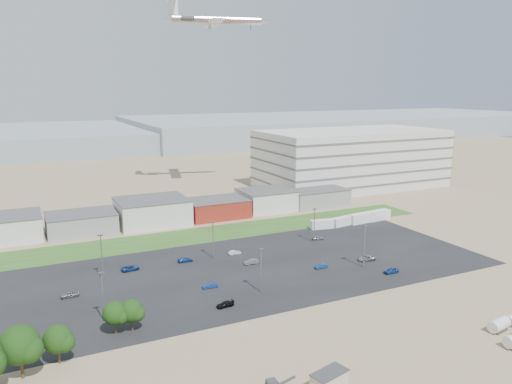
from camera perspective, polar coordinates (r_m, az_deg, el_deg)
ground at (r=104.76m, az=1.44°, el=-12.63°), size 700.00×700.00×0.00m
parking_lot at (r=123.39m, az=-0.76°, el=-8.74°), size 120.00×50.00×0.01m
grass_strip at (r=149.96m, az=-7.71°, el=-5.07°), size 160.00×16.00×0.02m
hills_backdrop at (r=410.23m, az=-13.95°, el=6.08°), size 700.00×200.00×9.00m
building_row at (r=162.83m, az=-15.55°, el=-2.59°), size 170.00×20.00×8.00m
parking_garage at (r=226.13m, az=10.81°, el=3.80°), size 80.00×40.00×25.00m
portable_shed at (r=78.59m, az=8.38°, el=-20.57°), size 6.25×4.26×2.87m
storage_tank_nw at (r=103.39m, az=26.00°, el=-13.46°), size 4.62×2.81×2.60m
box_trailer_a at (r=158.00m, az=7.54°, el=-3.67°), size 7.68×3.47×2.78m
box_trailer_b at (r=162.07m, az=9.78°, el=-3.34°), size 7.72×3.63×2.78m
box_trailer_c at (r=166.33m, az=11.84°, el=-2.96°), size 8.62×3.41×3.15m
box_trailer_d at (r=171.51m, az=13.80°, el=-2.59°), size 8.88×3.46×3.25m
tree_left at (r=86.38m, az=-25.37°, el=-15.89°), size 6.46×6.46×9.69m
tree_mid at (r=88.65m, az=-21.69°, el=-15.65°), size 4.97×4.97×7.45m
tree_right at (r=95.08m, az=-15.81°, el=-13.46°), size 4.63×4.63×6.94m
tree_near at (r=95.46m, az=-14.05°, el=-13.30°), size 4.55×4.55×6.83m
lightpole_front_l at (r=99.51m, az=-17.08°, el=-11.44°), size 1.16×0.49×9.90m
lightpole_front_m at (r=108.36m, az=0.57°, el=-8.96°), size 1.16×0.48×9.83m
lightpole_front_r at (r=125.37m, az=12.28°, el=-6.14°), size 1.24×0.52×10.53m
lightpole_back_l at (r=120.48m, az=-17.22°, el=-7.13°), size 1.25×0.52×10.62m
lightpole_back_m at (r=129.49m, az=-4.93°, el=-5.49°), size 1.15×0.48×9.79m
lightpole_back_r at (r=143.10m, az=6.68°, el=-3.82°), size 1.16×0.48×9.87m
airliner at (r=212.85m, az=-4.50°, el=19.01°), size 49.37×39.05×12.91m
parked_car_0 at (r=131.61m, az=12.52°, el=-7.40°), size 4.87×2.67×1.29m
parked_car_1 at (r=124.36m, az=7.47°, el=-8.40°), size 3.47×1.29×1.13m
parked_car_2 at (r=124.46m, az=15.19°, el=-8.67°), size 3.82×1.55×1.30m
parked_car_3 at (r=103.28m, az=-3.55°, el=-12.69°), size 3.89×1.86×1.09m
parked_car_4 at (r=112.46m, az=-5.27°, el=-10.59°), size 3.49×1.41×1.13m
parked_car_5 at (r=114.39m, az=-20.54°, el=-10.89°), size 3.90×1.74×1.30m
parked_car_6 at (r=128.90m, az=-8.09°, el=-7.68°), size 3.80×1.56×1.10m
parked_car_7 at (r=126.19m, az=-0.54°, el=-7.96°), size 3.85×1.44×1.26m
parked_car_8 at (r=146.64m, az=7.10°, el=-5.21°), size 3.58×1.84×1.16m
parked_car_9 at (r=125.69m, az=-14.16°, el=-8.43°), size 4.61×2.50×1.23m
parked_car_11 at (r=133.26m, az=-2.46°, el=-6.91°), size 3.37×1.23×1.10m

